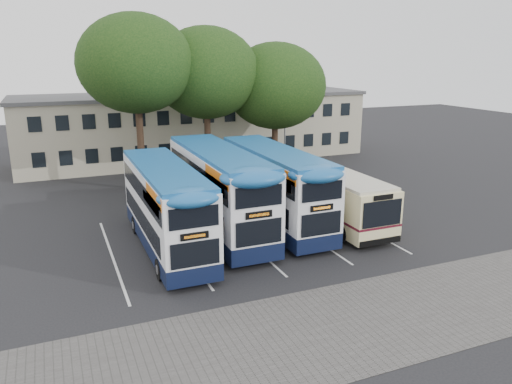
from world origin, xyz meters
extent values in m
plane|color=black|center=(0.00, 0.00, 0.00)|extent=(120.00, 120.00, 0.00)
cube|color=#595654|center=(-2.00, -5.00, 0.01)|extent=(40.00, 6.00, 0.01)
cube|color=silver|center=(-10.75, 5.00, 0.01)|extent=(0.12, 11.00, 0.01)
cube|color=silver|center=(-7.25, 5.00, 0.01)|extent=(0.12, 11.00, 0.01)
cube|color=silver|center=(-3.75, 5.00, 0.01)|extent=(0.12, 11.00, 0.01)
cube|color=silver|center=(-0.25, 5.00, 0.01)|extent=(0.12, 11.00, 0.01)
cube|color=silver|center=(3.25, 5.00, 0.01)|extent=(0.12, 11.00, 0.01)
cube|color=#B7AB93|center=(0.00, 27.00, 3.00)|extent=(32.00, 8.00, 6.00)
cube|color=#4C4C4F|center=(0.00, 27.00, 6.05)|extent=(32.40, 8.40, 0.30)
cube|color=black|center=(0.00, 22.98, 1.70)|extent=(30.00, 0.06, 1.20)
cube|color=black|center=(0.00, 22.98, 4.50)|extent=(30.00, 0.06, 1.20)
cylinder|color=gray|center=(6.00, 20.00, 4.50)|extent=(0.14, 0.14, 9.00)
cube|color=gray|center=(6.00, 20.00, 9.00)|extent=(0.12, 0.80, 0.12)
cube|color=gray|center=(6.00, 19.60, 8.95)|extent=(0.25, 0.50, 0.12)
cylinder|color=black|center=(-6.97, 17.19, 3.35)|extent=(0.50, 0.50, 6.69)
ellipsoid|color=black|center=(-6.97, 17.19, 9.10)|extent=(8.12, 8.12, 6.90)
cylinder|color=black|center=(-1.55, 18.34, 3.07)|extent=(0.50, 0.50, 6.15)
ellipsoid|color=black|center=(-1.55, 18.34, 8.36)|extent=(8.17, 8.17, 6.95)
cylinder|color=black|center=(4.20, 18.18, 2.67)|extent=(0.50, 0.50, 5.33)
ellipsoid|color=black|center=(4.20, 18.18, 7.25)|extent=(8.13, 8.13, 6.91)
cube|color=#0E1634|center=(-7.94, 4.93, 0.70)|extent=(2.49, 10.47, 0.80)
cube|color=white|center=(-7.94, 4.93, 2.64)|extent=(2.49, 10.47, 3.09)
cube|color=#1B5EA4|center=(-7.94, 4.93, 4.24)|extent=(2.44, 10.27, 0.30)
cube|color=black|center=(-7.94, 5.23, 1.80)|extent=(2.53, 9.28, 1.00)
cube|color=black|center=(-7.94, 4.93, 3.34)|extent=(2.53, 9.88, 0.90)
cube|color=orange|center=(-6.69, 1.49, 3.89)|extent=(0.02, 3.19, 0.55)
cube|color=black|center=(-7.94, -0.34, 2.54)|extent=(1.20, 0.06, 0.30)
cylinder|color=black|center=(-9.07, 7.97, 0.50)|extent=(0.30, 1.00, 1.00)
cylinder|color=black|center=(-6.82, 7.97, 0.50)|extent=(0.30, 1.00, 1.00)
cylinder|color=black|center=(-9.07, 1.49, 0.50)|extent=(0.30, 1.00, 1.00)
cylinder|color=black|center=(-6.82, 1.49, 0.50)|extent=(0.30, 1.00, 1.00)
cube|color=#0E1634|center=(-4.64, 6.35, 0.75)|extent=(2.68, 11.27, 0.86)
cube|color=white|center=(-4.64, 6.35, 2.84)|extent=(2.68, 11.27, 3.33)
cube|color=#1B5EA4|center=(-4.64, 6.35, 4.56)|extent=(2.63, 11.04, 0.32)
cube|color=black|center=(-4.64, 6.67, 1.93)|extent=(2.72, 9.98, 1.07)
cube|color=black|center=(-4.64, 6.35, 3.59)|extent=(2.72, 10.62, 0.97)
cube|color=orange|center=(-3.29, 2.65, 4.18)|extent=(0.02, 3.43, 0.59)
cube|color=black|center=(-4.64, 0.68, 2.74)|extent=(1.29, 0.06, 0.32)
cylinder|color=black|center=(-5.85, 9.62, 0.54)|extent=(0.32, 1.07, 1.07)
cylinder|color=black|center=(-3.43, 9.62, 0.54)|extent=(0.32, 1.07, 1.07)
cylinder|color=black|center=(-5.85, 2.65, 0.54)|extent=(0.32, 1.07, 1.07)
cylinder|color=black|center=(-3.43, 2.65, 0.54)|extent=(0.32, 1.07, 1.07)
cube|color=#0E1634|center=(-1.30, 6.25, 0.72)|extent=(2.57, 10.78, 0.82)
cube|color=white|center=(-1.30, 6.25, 2.72)|extent=(2.57, 10.78, 3.18)
cube|color=#1B5EA4|center=(-1.30, 6.25, 4.36)|extent=(2.52, 10.56, 0.31)
cube|color=black|center=(-1.30, 6.56, 1.85)|extent=(2.61, 9.55, 1.03)
cube|color=black|center=(-1.30, 6.25, 3.44)|extent=(2.61, 10.16, 0.92)
cube|color=orange|center=(0.00, 2.71, 4.00)|extent=(0.02, 3.29, 0.56)
cube|color=black|center=(-1.30, 0.83, 2.62)|extent=(1.23, 0.06, 0.31)
cylinder|color=black|center=(-2.46, 9.39, 0.51)|extent=(0.31, 1.03, 1.03)
cylinder|color=black|center=(-0.14, 9.39, 0.51)|extent=(0.31, 1.03, 1.03)
cylinder|color=black|center=(-2.46, 2.71, 0.51)|extent=(0.31, 1.03, 1.03)
cylinder|color=black|center=(-0.14, 2.71, 0.51)|extent=(0.31, 1.03, 1.03)
cube|color=red|center=(0.01, 7.54, 3.44)|extent=(0.02, 4.11, 0.87)
cube|color=#FAEBA7|center=(2.07, 5.82, 1.64)|extent=(2.61, 10.43, 2.66)
cube|color=beige|center=(2.07, 5.82, 3.02)|extent=(2.50, 10.01, 0.21)
cube|color=black|center=(2.07, 6.34, 2.09)|extent=(2.65, 8.34, 0.94)
cube|color=#5A1220|center=(2.07, 5.82, 1.20)|extent=(2.64, 10.45, 0.13)
cube|color=black|center=(2.07, 0.58, 1.98)|extent=(2.29, 0.06, 1.36)
cylinder|color=black|center=(0.89, 2.27, 0.52)|extent=(0.31, 1.04, 1.04)
cylinder|color=black|center=(3.25, 2.27, 0.52)|extent=(0.31, 1.04, 1.04)
cylinder|color=black|center=(0.89, 8.95, 0.52)|extent=(0.31, 1.04, 1.04)
cylinder|color=black|center=(3.25, 8.95, 0.52)|extent=(0.31, 1.04, 1.04)
camera|label=1|loc=(-13.01, -19.03, 9.76)|focal=35.00mm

